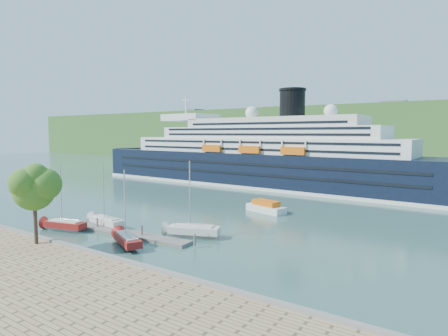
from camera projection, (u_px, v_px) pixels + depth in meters
ground at (60, 252)px, 41.18m from camera, size 400.00×400.00×0.00m
far_hillside at (370, 135)px, 160.00m from camera, size 400.00×50.00×24.00m
quay_coping at (58, 242)px, 40.90m from camera, size 220.00×0.50×0.30m
cruise_ship at (252, 139)px, 93.23m from camera, size 104.18×18.95×23.28m
promenade_tree at (34, 200)px, 40.46m from camera, size 5.77×5.77×9.55m
floating_pontoon at (130, 234)px, 47.62m from camera, size 18.07×3.32×0.40m
sailboat_white_near at (106, 197)px, 51.56m from camera, size 6.77×2.51×8.55m
sailboat_red at (126, 210)px, 42.63m from camera, size 6.72×4.46×8.49m
sailboat_white_far at (194, 201)px, 46.46m from camera, size 7.34×4.43×9.18m
tender_launch at (266, 206)px, 61.81m from camera, size 7.48×4.25×1.96m
sailboat_extra at (64, 200)px, 49.59m from camera, size 6.78×3.35×8.44m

